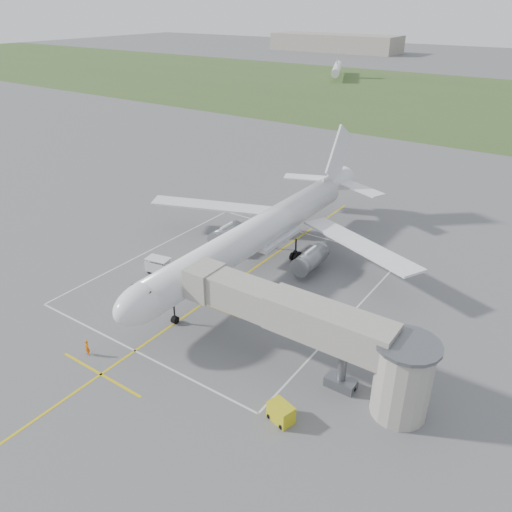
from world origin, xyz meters
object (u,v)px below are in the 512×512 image
Objects in this scene: airliner at (260,232)px; gpu_unit at (281,413)px; ramp_worker_nose at (87,348)px; ramp_worker_wing at (212,249)px; baggage_cart at (158,265)px; jet_bridge at (320,332)px.

airliner reaches higher than gpu_unit.
ramp_worker_nose is 0.85× the size of ramp_worker_wing.
ramp_worker_nose is at bearing -79.76° from baggage_cart.
gpu_unit is 1.46× the size of ramp_worker_nose.
ramp_worker_wing is (2.38, 7.09, -0.07)m from baggage_cart.
ramp_worker_nose is 22.31m from ramp_worker_wing.
jet_bridge is 7.66× the size of baggage_cart.
ramp_worker_wing is (-22.21, 18.76, 0.18)m from gpu_unit.
ramp_worker_nose is at bearing -153.63° from jet_bridge.
baggage_cart is 16.01m from ramp_worker_nose.
gpu_unit is at bearing -52.06° from airliner.
ramp_worker_wing is at bearing 150.09° from jet_bridge.
gpu_unit is 27.22m from baggage_cart.
airliner is 7.43m from ramp_worker_wing.
ramp_worker_nose is (5.64, -14.99, -0.21)m from baggage_cart.
gpu_unit is 1.24× the size of ramp_worker_wing.
gpu_unit is at bearing 20.09° from ramp_worker_nose.
airliner is 20.26× the size of gpu_unit.
jet_bridge is at bearing 36.52° from ramp_worker_nose.
baggage_cart is at bearing 167.04° from jet_bridge.
airliner is 15.30× the size of baggage_cart.
ramp_worker_nose is at bearing 130.59° from ramp_worker_wing.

